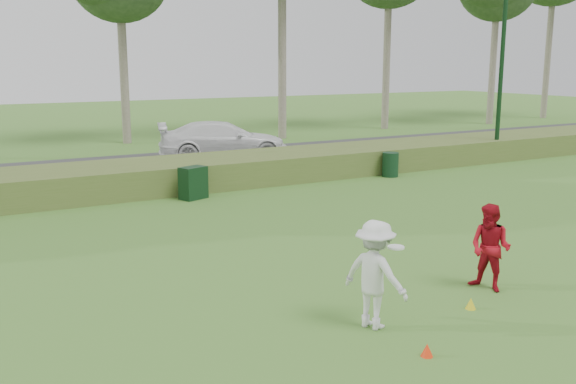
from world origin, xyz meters
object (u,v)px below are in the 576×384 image
cone_orange (427,350)px  lamp_post (504,25)px  player_red (490,248)px  car_right (223,140)px  trash_bin (390,165)px  cone_yellow (471,303)px  player_white (375,274)px  utility_cabinet (193,183)px

cone_orange → lamp_post: bearing=40.4°
player_red → car_right: 17.15m
cone_orange → trash_bin: size_ratio=0.22×
cone_orange → cone_yellow: 2.12m
trash_bin → player_white: bearing=-129.2°
player_white → player_red: (2.86, 0.32, -0.06)m
cone_orange → car_right: bearing=75.1°
lamp_post → cone_orange: lamp_post is taller
trash_bin → cone_yellow: bearing=-122.0°
car_right → player_red: bearing=-170.1°
player_white → cone_yellow: player_white is taller
cone_yellow → car_right: car_right is taller
cone_yellow → utility_cabinet: bearing=94.8°
utility_cabinet → cone_orange: bearing=-115.3°
player_white → trash_bin: (8.66, 10.62, -0.43)m
player_red → cone_yellow: 1.31m
utility_cabinet → car_right: car_right is taller
cone_yellow → trash_bin: size_ratio=0.22×
player_red → trash_bin: player_red is taller
trash_bin → car_right: 7.68m
player_red → player_white: bearing=-100.8°
player_white → cone_orange: (0.03, -1.23, -0.77)m
player_red → cone_orange: 3.30m
cone_orange → car_right: size_ratio=0.04×
lamp_post → trash_bin: bearing=-172.4°
player_red → car_right: size_ratio=0.30×
lamp_post → utility_cabinet: size_ratio=8.23×
lamp_post → cone_yellow: lamp_post is taller
utility_cabinet → cone_yellow: bearing=-105.8°
lamp_post → player_white: (-14.93, -11.46, -4.72)m
player_red → trash_bin: (5.81, 10.30, -0.36)m
cone_orange → utility_cabinet: utility_cabinet is taller
player_white → car_right: (4.98, 17.35, -0.02)m
utility_cabinet → car_right: (3.98, 6.85, 0.35)m
player_white → cone_yellow: bearing=-117.4°
player_white → car_right: player_white is taller
lamp_post → car_right: bearing=149.4°
lamp_post → player_red: size_ratio=5.06×
cone_yellow → car_right: (3.09, 17.56, 0.75)m
lamp_post → player_white: size_ratio=4.70×
player_white → cone_orange: size_ratio=8.90×
lamp_post → utility_cabinet: (-13.94, -0.96, -5.10)m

